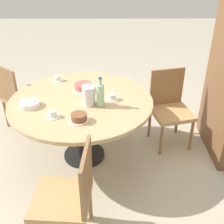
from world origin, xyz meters
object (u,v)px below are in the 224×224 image
at_px(chair_c, 69,195).
at_px(cup_b, 53,114).
at_px(chair_a, 170,107).
at_px(cup_c, 58,79).
at_px(water_bottle, 100,95).
at_px(cup_a, 112,98).
at_px(cake_second, 79,118).
at_px(coffee_pot, 89,95).
at_px(cake_main, 83,87).
at_px(chair_b, 19,96).

xyz_separation_m(chair_c, cup_b, (-0.69, -0.21, 0.28)).
height_order(chair_a, cup_c, chair_a).
xyz_separation_m(chair_c, water_bottle, (-0.89, 0.21, 0.37)).
distance_m(cup_a, cup_b, 0.62).
distance_m(chair_c, cake_second, 0.68).
xyz_separation_m(coffee_pot, cake_main, (-0.32, -0.08, -0.07)).
distance_m(chair_a, chair_c, 1.63).
bearing_deg(chair_b, cup_a, -168.44).
bearing_deg(cup_c, cake_second, 20.63).
bearing_deg(cake_main, chair_a, 94.58).
bearing_deg(cup_b, chair_a, 117.80).
relative_size(chair_a, cup_a, 6.82).
xyz_separation_m(chair_a, water_bottle, (0.42, -0.77, 0.37)).
bearing_deg(cup_c, water_bottle, 40.60).
relative_size(chair_b, cake_second, 5.07).
bearing_deg(cake_main, coffee_pot, 14.35).
height_order(chair_c, water_bottle, water_bottle).
xyz_separation_m(chair_b, cake_main, (0.36, 0.83, 0.29)).
bearing_deg(chair_c, cup_b, -158.90).
height_order(chair_b, cake_second, chair_b).
height_order(chair_c, cake_second, chair_c).
distance_m(cake_main, cake_second, 0.62).
relative_size(cake_second, cup_c, 1.35).
distance_m(chair_b, cup_c, 0.60).
relative_size(coffee_pot, cup_c, 1.82).
height_order(coffee_pot, cup_b, coffee_pot).
relative_size(cake_main, cake_second, 1.25).
distance_m(chair_c, cup_b, 0.77).
xyz_separation_m(chair_c, cup_c, (-1.47, -0.29, 0.28)).
distance_m(chair_c, cup_a, 1.09).
relative_size(chair_a, chair_b, 1.00).
xyz_separation_m(cake_second, cup_b, (-0.07, -0.24, -0.01)).
relative_size(coffee_pot, cup_b, 1.82).
xyz_separation_m(cup_a, cup_c, (-0.46, -0.61, 0.00)).
bearing_deg(cake_second, chair_a, 126.37).
bearing_deg(cup_b, water_bottle, 115.45).
height_order(cake_second, cup_b, cake_second).
relative_size(water_bottle, cake_main, 1.38).
relative_size(water_bottle, cup_c, 2.32).
height_order(cake_second, cup_a, cake_second).
bearing_deg(cup_c, cup_b, 6.02).
xyz_separation_m(water_bottle, cup_b, (0.20, -0.42, -0.10)).
relative_size(cup_a, cup_b, 1.00).
relative_size(chair_a, chair_c, 1.00).
height_order(water_bottle, cake_main, water_bottle).
relative_size(chair_a, water_bottle, 2.93).
bearing_deg(water_bottle, cup_c, -139.40).
height_order(chair_a, cup_b, chair_a).
bearing_deg(coffee_pot, chair_a, 114.42).
height_order(cup_b, cup_c, same).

